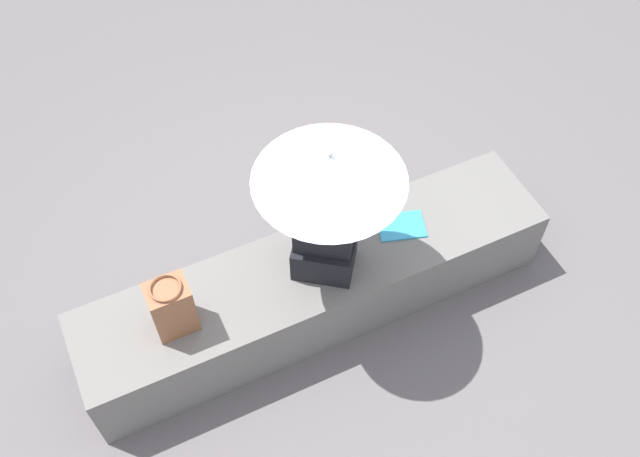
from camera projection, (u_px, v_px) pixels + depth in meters
ground_plane at (316, 307)px, 4.59m from camera, size 14.00×14.00×0.00m
stone_bench at (316, 286)px, 4.39m from camera, size 2.87×0.62×0.49m
person_seated at (325, 224)px, 3.88m from camera, size 0.50×0.44×0.90m
parasol at (330, 168)px, 3.48m from camera, size 0.78×0.78×0.99m
handbag_black at (171, 307)px, 3.81m from camera, size 0.22×0.18×0.38m
magazine at (401, 226)px, 4.35m from camera, size 0.33×0.27×0.01m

